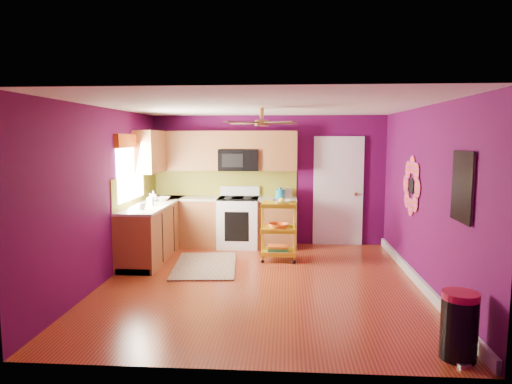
{
  "coord_description": "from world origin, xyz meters",
  "views": [
    {
      "loc": [
        0.36,
        -6.34,
        2.06
      ],
      "look_at": [
        -0.1,
        0.4,
        1.26
      ],
      "focal_mm": 32.0,
      "sensor_mm": 36.0,
      "label": 1
    }
  ],
  "objects": [
    {
      "name": "shag_rug",
      "position": [
        -0.95,
        0.78,
        0.01
      ],
      "size": [
        1.12,
        1.67,
        0.02
      ],
      "primitive_type": "cube",
      "rotation": [
        0.0,
        0.0,
        0.09
      ],
      "color": "#321C10",
      "rests_on": "ground"
    },
    {
      "name": "lower_cabinets",
      "position": [
        -1.35,
        1.82,
        0.43
      ],
      "size": [
        2.81,
        2.31,
        0.94
      ],
      "color": "brown",
      "rests_on": "ground"
    },
    {
      "name": "upper_cabinetry",
      "position": [
        -1.24,
        2.17,
        1.8
      ],
      "size": [
        2.8,
        2.3,
        1.26
      ],
      "color": "brown",
      "rests_on": "ground"
    },
    {
      "name": "right_wall_art",
      "position": [
        2.23,
        -0.34,
        1.44
      ],
      "size": [
        0.04,
        2.74,
        1.04
      ],
      "color": "black",
      "rests_on": "ground"
    },
    {
      "name": "toaster",
      "position": [
        0.35,
        2.28,
        1.03
      ],
      "size": [
        0.22,
        0.15,
        0.18
      ],
      "primitive_type": "cube",
      "color": "beige",
      "rests_on": "lower_cabinets"
    },
    {
      "name": "counter_dish",
      "position": [
        -1.89,
        1.72,
        0.97
      ],
      "size": [
        0.27,
        0.27,
        0.07
      ],
      "primitive_type": "imported",
      "color": "white",
      "rests_on": "lower_cabinets"
    },
    {
      "name": "counter_cup",
      "position": [
        -1.93,
        0.64,
        0.99
      ],
      "size": [
        0.13,
        0.13,
        0.11
      ],
      "primitive_type": "imported",
      "color": "white",
      "rests_on": "lower_cabinets"
    },
    {
      "name": "soap_bottle_a",
      "position": [
        -1.91,
        1.06,
        1.05
      ],
      "size": [
        0.09,
        0.1,
        0.21
      ],
      "primitive_type": "imported",
      "color": "#EA3F72",
      "rests_on": "lower_cabinets"
    },
    {
      "name": "rolling_cart",
      "position": [
        0.24,
        1.21,
        0.55
      ],
      "size": [
        0.59,
        0.43,
        1.07
      ],
      "color": "yellow",
      "rests_on": "ground"
    },
    {
      "name": "ground",
      "position": [
        0.0,
        0.0,
        0.0
      ],
      "size": [
        5.0,
        5.0,
        0.0
      ],
      "primitive_type": "plane",
      "color": "maroon",
      "rests_on": "ground"
    },
    {
      "name": "trash_can",
      "position": [
        1.98,
        -2.14,
        0.32
      ],
      "size": [
        0.41,
        0.41,
        0.64
      ],
      "color": "black",
      "rests_on": "ground"
    },
    {
      "name": "teal_kettle",
      "position": [
        0.23,
        2.2,
        1.02
      ],
      "size": [
        0.18,
        0.18,
        0.21
      ],
      "color": "teal",
      "rests_on": "lower_cabinets"
    },
    {
      "name": "room_envelope",
      "position": [
        0.03,
        0.0,
        1.63
      ],
      "size": [
        4.54,
        5.04,
        2.52
      ],
      "color": "#500943",
      "rests_on": "ground"
    },
    {
      "name": "electric_range",
      "position": [
        -0.55,
        2.17,
        0.48
      ],
      "size": [
        0.76,
        0.66,
        1.13
      ],
      "color": "white",
      "rests_on": "ground"
    },
    {
      "name": "panel_door",
      "position": [
        1.35,
        2.47,
        1.02
      ],
      "size": [
        0.95,
        0.11,
        2.15
      ],
      "color": "white",
      "rests_on": "ground"
    },
    {
      "name": "left_window",
      "position": [
        -2.22,
        1.05,
        1.74
      ],
      "size": [
        0.08,
        1.35,
        1.08
      ],
      "color": "white",
      "rests_on": "ground"
    },
    {
      "name": "soap_bottle_b",
      "position": [
        -2.02,
        1.61,
        1.03
      ],
      "size": [
        0.15,
        0.15,
        0.19
      ],
      "primitive_type": "imported",
      "color": "white",
      "rests_on": "lower_cabinets"
    },
    {
      "name": "ceiling_fan",
      "position": [
        0.0,
        0.2,
        2.29
      ],
      "size": [
        1.01,
        1.01,
        0.26
      ],
      "color": "#BF8C3F",
      "rests_on": "ground"
    }
  ]
}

